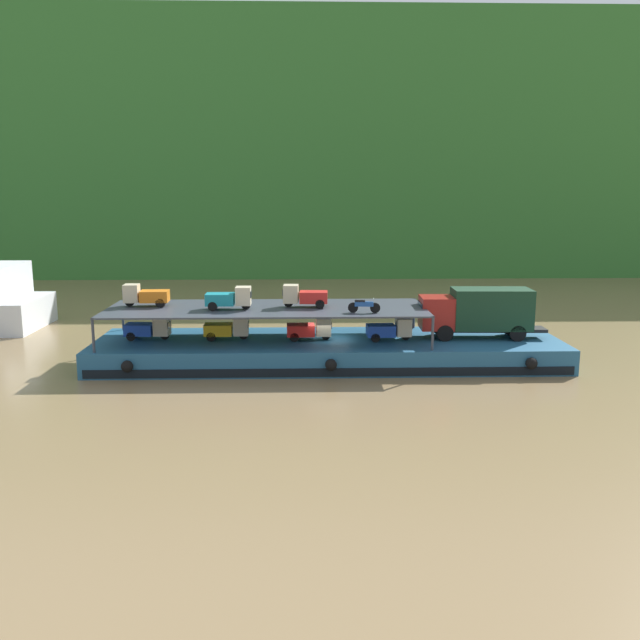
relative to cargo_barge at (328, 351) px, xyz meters
The scene contains 13 objects.
ground_plane 0.75m from the cargo_barge, 90.00° to the left, with size 400.00×400.00×0.00m, color olive.
hillside_far_bank 59.73m from the cargo_barge, 90.00° to the left, with size 126.94×34.07×32.55m.
cargo_barge is the anchor object (origin of this frame).
covered_lorry 9.68m from the cargo_barge, ahead, with size 7.91×2.52×3.10m.
cargo_rack 4.65m from the cargo_barge, behind, with size 19.50×6.64×2.00m.
mini_truck_lower_stern 11.21m from the cargo_barge, behind, with size 2.79×1.30×1.38m.
mini_truck_lower_aft 6.41m from the cargo_barge, behind, with size 2.76×1.23×1.38m.
mini_truck_lower_mid 1.85m from the cargo_barge, 169.30° to the right, with size 2.77×1.24×1.38m.
mini_truck_lower_fore 4.06m from the cargo_barge, ahead, with size 2.78×1.27×1.38m.
mini_truck_upper_stern 11.86m from the cargo_barge, behind, with size 2.77×1.26×1.38m.
mini_truck_upper_mid 6.94m from the cargo_barge, behind, with size 2.74×1.20×1.38m.
mini_truck_upper_fore 3.74m from the cargo_barge, behind, with size 2.79×1.28×1.38m.
motorcycle_upper_port 4.25m from the cargo_barge, 44.49° to the right, with size 1.90×0.55×0.87m.
Camera 1 is at (-1.72, -40.93, 10.49)m, focal length 37.86 mm.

